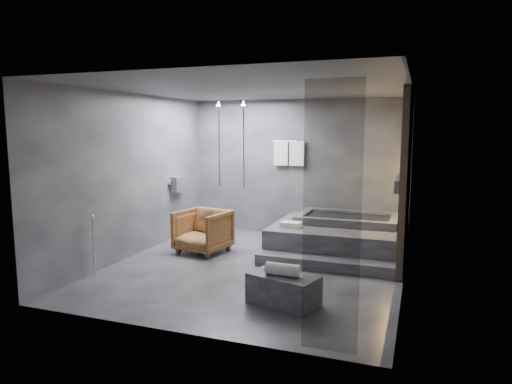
% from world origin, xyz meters
% --- Properties ---
extents(room, '(5.00, 5.04, 2.82)m').
position_xyz_m(room, '(0.40, 0.24, 1.73)').
color(room, '#2E2E30').
rests_on(room, ground).
extents(tub_deck, '(2.20, 2.00, 0.50)m').
position_xyz_m(tub_deck, '(1.05, 1.45, 0.25)').
color(tub_deck, '#333336').
rests_on(tub_deck, ground).
extents(tub_step, '(2.20, 0.36, 0.18)m').
position_xyz_m(tub_step, '(1.05, 0.27, 0.09)').
color(tub_step, '#333336').
rests_on(tub_step, ground).
extents(concrete_bench, '(0.96, 0.69, 0.39)m').
position_xyz_m(concrete_bench, '(0.86, -1.34, 0.19)').
color(concrete_bench, '#303033').
rests_on(concrete_bench, ground).
extents(driftwood_chair, '(0.96, 0.98, 0.77)m').
position_xyz_m(driftwood_chair, '(-1.20, 0.55, 0.38)').
color(driftwood_chair, '#4E2C13').
rests_on(driftwood_chair, ground).
extents(rolled_towel, '(0.44, 0.17, 0.16)m').
position_xyz_m(rolled_towel, '(0.86, -1.38, 0.46)').
color(rolled_towel, white).
rests_on(rolled_towel, concrete_bench).
extents(deck_towel, '(0.35, 0.27, 0.09)m').
position_xyz_m(deck_towel, '(0.33, 0.90, 0.55)').
color(deck_towel, silver).
rests_on(deck_towel, tub_deck).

